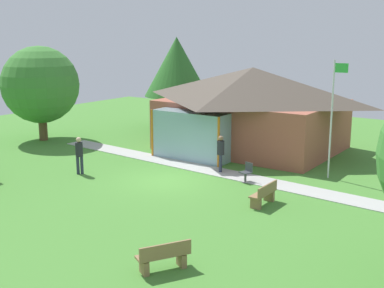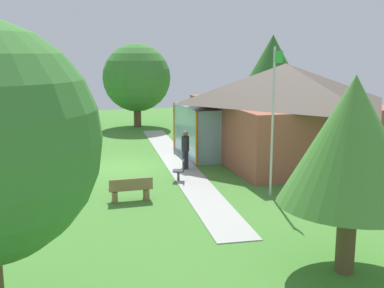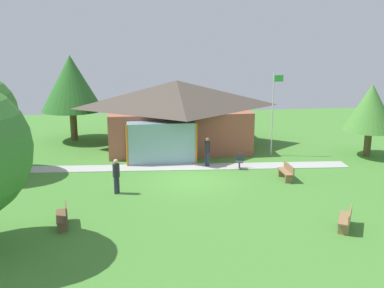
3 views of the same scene
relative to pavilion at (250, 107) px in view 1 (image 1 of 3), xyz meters
name	(u,v)px [view 1 (image 1 of 3)]	position (x,y,z in m)	size (l,w,h in m)	color
ground_plane	(169,180)	(0.08, -7.60, -2.37)	(44.00, 44.00, 0.00)	#478433
pavilion	(250,107)	(0.00, 0.00, 0.00)	(10.12, 8.63, 4.56)	#A35642
footpath	(199,168)	(0.08, -5.16, -2.35)	(18.94, 1.30, 0.03)	#ADADA8
flagpole	(332,114)	(5.80, -3.23, 0.56)	(0.64, 0.08, 5.28)	silver
bench_mid_right	(264,195)	(5.05, -8.18, -1.97)	(0.44, 1.50, 0.84)	olive
bench_front_right	(164,257)	(5.27, -14.63, -1.97)	(1.13, 1.52, 0.84)	olive
patio_chair_lawn_spare	(247,173)	(3.05, -5.88, -1.95)	(0.56, 0.56, 0.86)	#33383D
visitor_strolling_lawn	(79,153)	(-3.90, -9.14, -1.35)	(0.34, 0.34, 1.74)	#2D3347
visitor_on_path	(221,151)	(1.27, -5.16, -1.35)	(0.34, 0.34, 1.74)	#2D3347
tree_behind_pavilion_left	(177,67)	(-7.25, 2.99, 1.80)	(4.41, 4.41, 6.17)	brown
tree_west_hedge	(40,85)	(-11.46, -5.07, 1.00)	(4.60, 4.60, 5.68)	brown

